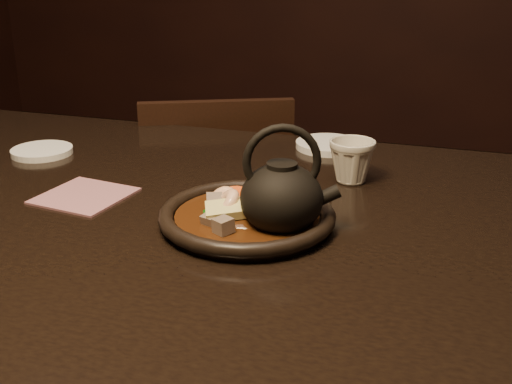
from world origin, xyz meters
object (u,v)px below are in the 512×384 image
(chair, at_px, (217,227))
(plate, at_px, (247,217))
(teapot, at_px, (282,195))
(table, at_px, (113,241))
(tea_cup, at_px, (352,160))

(chair, xyz_separation_m, plate, (0.30, -0.63, 0.33))
(chair, xyz_separation_m, teapot, (0.35, -0.65, 0.37))
(teapot, bearing_deg, table, 150.40)
(chair, xyz_separation_m, tea_cup, (0.41, -0.40, 0.35))
(chair, relative_size, tea_cup, 10.00)
(table, relative_size, plate, 6.16)
(tea_cup, bearing_deg, teapot, -103.27)
(chair, relative_size, teapot, 5.07)
(tea_cup, xyz_separation_m, teapot, (-0.06, -0.24, 0.02))
(chair, height_order, tea_cup, tea_cup)
(tea_cup, relative_size, teapot, 0.51)
(table, height_order, tea_cup, tea_cup)
(chair, relative_size, plate, 3.08)
(table, xyz_separation_m, teapot, (0.30, -0.04, 0.14))
(chair, bearing_deg, teapot, 94.11)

